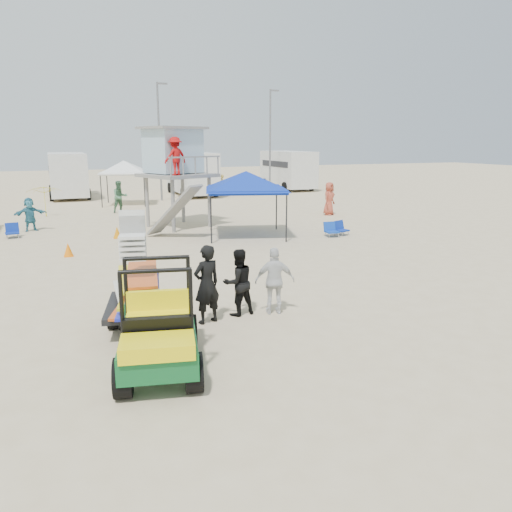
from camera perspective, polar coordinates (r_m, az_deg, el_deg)
name	(u,v)px	position (r m, az deg, el deg)	size (l,w,h in m)	color
ground	(289,354)	(10.07, 3.84, -11.08)	(140.00, 140.00, 0.00)	beige
utility_cart	(158,322)	(9.21, -11.19, -7.42)	(1.83, 2.84, 1.99)	#0D5525
surf_trailer	(137,287)	(11.40, -13.42, -3.42)	(1.78, 2.68, 2.33)	black
man_left	(207,284)	(11.43, -5.65, -3.24)	(0.67, 0.44, 1.84)	black
man_mid	(238,282)	(11.94, -2.06, -3.02)	(0.79, 0.61, 1.62)	black
man_right	(275,281)	(12.02, 2.16, -2.86)	(0.96, 0.40, 1.64)	silver
lifeguard_tower	(174,155)	(24.53, -9.32, 11.36)	(3.81, 3.81, 4.66)	gray
canopy_blue	(246,174)	(21.83, -1.15, 9.30)	(4.06, 4.06, 3.24)	black
canopy_white_c	(124,163)	(34.08, -14.88, 10.27)	(3.42, 3.42, 3.28)	black
umbrella_b	(45,201)	(30.08, -22.96, 5.79)	(1.88, 1.91, 1.72)	yellow
cone_near	(68,250)	(19.39, -20.67, 0.69)	(0.34, 0.34, 0.50)	orange
cone_far	(117,232)	(22.39, -15.59, 2.61)	(0.34, 0.34, 0.50)	orange
beach_chair_a	(12,231)	(24.12, -26.10, 2.62)	(0.61, 0.65, 0.64)	navy
beach_chair_b	(340,228)	(22.64, 9.63, 3.18)	(0.68, 0.74, 0.64)	#0E2D9A
beach_chair_c	(331,229)	(22.19, 8.55, 3.02)	(0.59, 0.63, 0.64)	#0F3DAA
rv_mid_left	(68,173)	(39.83, -20.73, 8.86)	(2.65, 6.50, 3.25)	silver
rv_mid_right	(191,171)	(39.61, -7.39, 9.56)	(2.64, 7.00, 3.25)	silver
rv_far_right	(288,168)	(44.14, 3.64, 9.98)	(2.64, 6.60, 3.25)	silver
light_pole_left	(160,143)	(35.95, -10.97, 12.60)	(0.14, 0.14, 8.00)	slate
light_pole_right	(270,142)	(40.11, 1.62, 12.84)	(0.14, 0.14, 8.00)	slate
distant_beachgoers	(171,200)	(28.66, -9.71, 6.34)	(16.84, 12.58, 1.85)	teal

